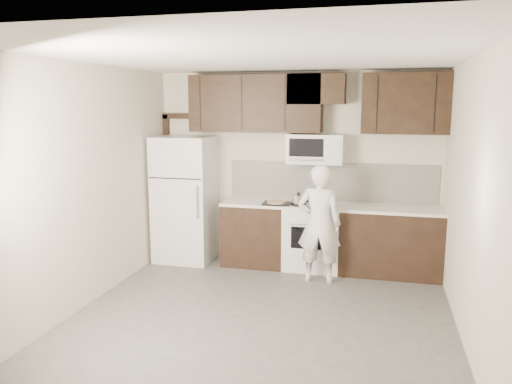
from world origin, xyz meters
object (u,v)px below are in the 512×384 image
at_px(stove, 313,235).
at_px(person, 319,224).
at_px(microwave, 315,149).
at_px(refrigerator, 185,199).

height_order(stove, person, person).
distance_m(stove, person, 0.63).
distance_m(microwave, refrigerator, 2.00).
bearing_deg(refrigerator, microwave, 5.15).
bearing_deg(microwave, person, -77.02).
height_order(microwave, person, microwave).
bearing_deg(stove, person, -74.28).
xyz_separation_m(stove, person, (0.15, -0.53, 0.30)).
bearing_deg(stove, microwave, 90.10).
relative_size(stove, person, 0.62).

